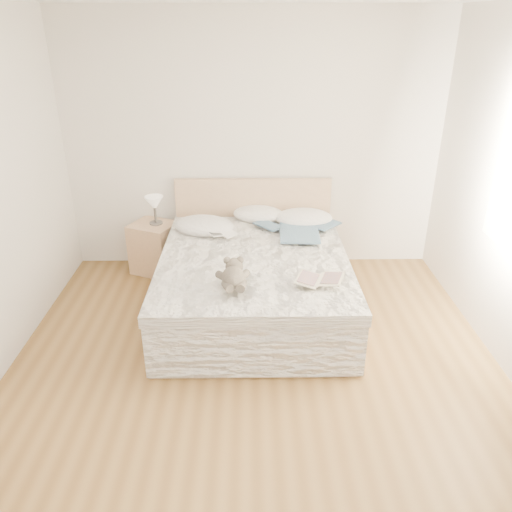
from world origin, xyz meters
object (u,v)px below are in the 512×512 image
Objects in this scene: table_lamp at (154,204)px; photo_book at (221,234)px; teddy_bear at (233,285)px; bed at (254,279)px; childrens_book at (320,280)px; nightstand at (155,248)px.

photo_book is at bearing -32.50° from table_lamp.
table_lamp is 1.79m from teddy_bear.
childrens_book is (0.53, -0.62, 0.32)m from bed.
bed is 7.66× the size of photo_book.
teddy_bear reaches higher than photo_book.
teddy_bear reaches higher than nightstand.
bed reaches higher than table_lamp.
teddy_bear is at bearing -151.33° from childrens_book.
teddy_bear is at bearing -103.05° from bed.
nightstand is at bearing 114.08° from photo_book.
table_lamp is 0.89× the size of teddy_bear.
photo_book is at bearing -30.67° from nightstand.
nightstand is 2.00× the size of photo_book.
photo_book is (-0.33, 0.35, 0.32)m from bed.
teddy_bear is (0.92, -1.54, 0.37)m from nightstand.
nightstand is at bearing 114.85° from teddy_bear.
bed is 7.00× the size of table_lamp.
photo_book is (0.76, -0.45, 0.35)m from nightstand.
childrens_book reaches higher than photo_book.
bed reaches higher than nightstand.
bed is at bearing 70.98° from teddy_bear.
photo_book is 0.73× the size of childrens_book.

